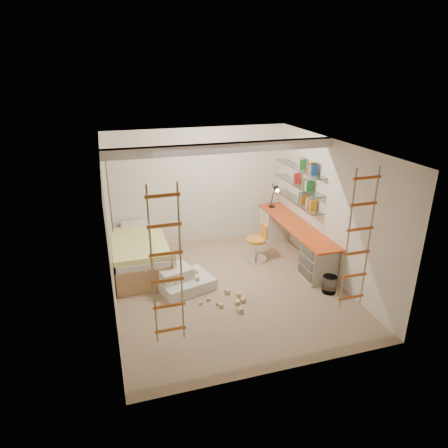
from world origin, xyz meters
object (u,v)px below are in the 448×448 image
object	(u,v)px
swivel_chair	(257,247)
play_platform	(182,280)
bed	(139,254)
desk	(294,239)

from	to	relation	value
swivel_chair	play_platform	distance (m)	1.84
bed	play_platform	world-z (taller)	bed
desk	play_platform	xyz separation A→B (m)	(-2.53, -0.63, -0.24)
swivel_chair	play_platform	bearing A→B (deg)	-158.66
bed	swivel_chair	bearing A→B (deg)	-7.69
bed	play_platform	distance (m)	1.20
desk	play_platform	size ratio (longest dim) A/B	2.52
bed	play_platform	size ratio (longest dim) A/B	1.80
desk	bed	world-z (taller)	desk
desk	swivel_chair	distance (m)	0.83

